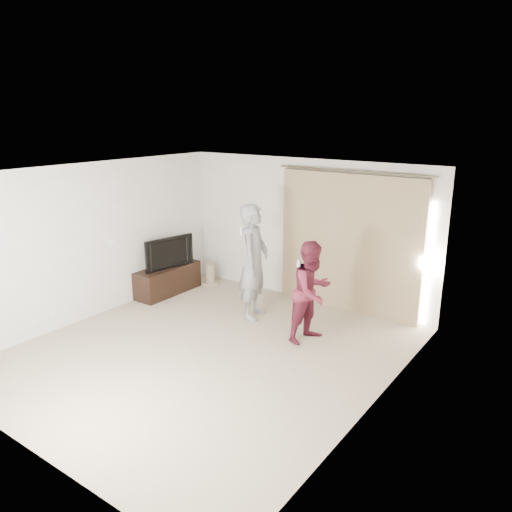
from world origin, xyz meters
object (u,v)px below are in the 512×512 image
at_px(tv_console, 168,280).
at_px(tv, 166,252).
at_px(person_man, 254,262).
at_px(person_woman, 312,292).

relative_size(tv_console, tv, 1.32).
distance_m(tv_console, person_man, 2.15).
xyz_separation_m(tv_console, person_woman, (3.27, -0.20, 0.52)).
bearing_deg(tv, person_woman, -82.99).
distance_m(tv_console, person_woman, 3.32).
distance_m(tv_console, tv, 0.56).
height_order(tv_console, tv, tv).
xyz_separation_m(person_man, person_woman, (1.24, -0.24, -0.19)).
height_order(tv_console, person_woman, person_woman).
height_order(person_man, person_woman, person_man).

